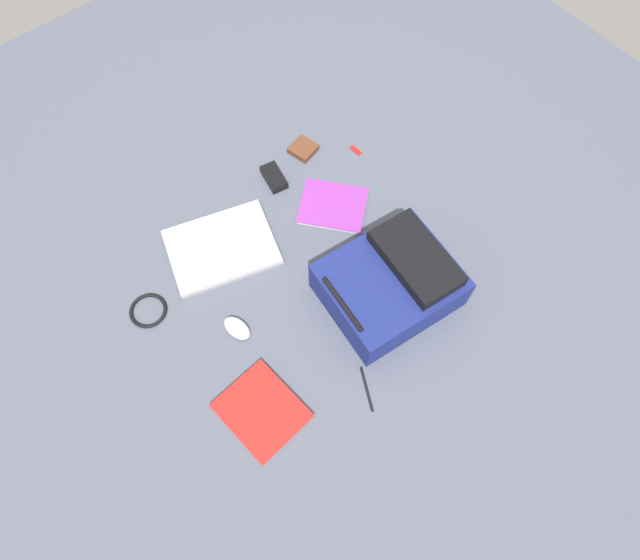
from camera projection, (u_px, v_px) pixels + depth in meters
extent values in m
plane|color=#4C5160|center=(311.00, 282.00, 1.90)|extent=(3.37, 3.37, 0.00)
cube|color=navy|center=(389.00, 285.00, 1.82)|extent=(0.43, 0.38, 0.14)
cube|color=black|center=(416.00, 258.00, 1.76)|extent=(0.20, 0.31, 0.05)
cylinder|color=black|center=(342.00, 304.00, 1.71)|extent=(0.04, 0.20, 0.02)
cube|color=#929296|center=(222.00, 249.00, 1.95)|extent=(0.42, 0.36, 0.02)
cube|color=#B7B7BC|center=(221.00, 246.00, 1.93)|extent=(0.42, 0.36, 0.01)
cube|color=silver|center=(262.00, 411.00, 1.70)|extent=(0.22, 0.25, 0.02)
cube|color=red|center=(261.00, 411.00, 1.69)|extent=(0.23, 0.26, 0.00)
cube|color=silver|center=(333.00, 206.00, 2.03)|extent=(0.29, 0.29, 0.01)
cube|color=purple|center=(333.00, 205.00, 2.02)|extent=(0.29, 0.30, 0.00)
ellipsoid|color=silver|center=(237.00, 328.00, 1.81)|extent=(0.08, 0.11, 0.04)
torus|color=black|center=(148.00, 311.00, 1.85)|extent=(0.12, 0.12, 0.01)
cube|color=black|center=(274.00, 177.00, 2.07)|extent=(0.08, 0.13, 0.03)
cylinder|color=black|center=(367.00, 389.00, 1.74)|extent=(0.07, 0.13, 0.01)
cube|color=#59331E|center=(303.00, 149.00, 2.13)|extent=(0.11, 0.11, 0.02)
cube|color=#B21919|center=(356.00, 150.00, 2.14)|extent=(0.02, 0.05, 0.01)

